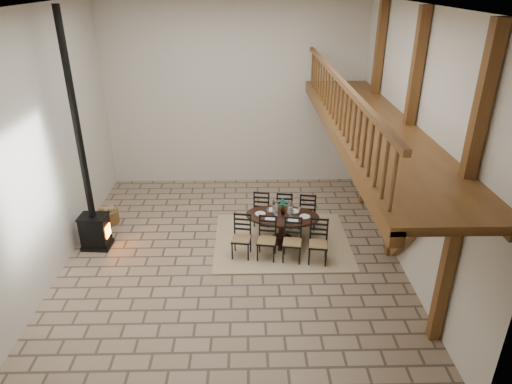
{
  "coord_description": "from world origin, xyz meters",
  "views": [
    {
      "loc": [
        0.31,
        -8.26,
        5.45
      ],
      "look_at": [
        0.5,
        0.4,
        1.32
      ],
      "focal_mm": 32.0,
      "sensor_mm": 36.0,
      "label": 1
    }
  ],
  "objects_px": {
    "dining_table": "(282,229)",
    "wood_stove": "(90,201)",
    "log_stack": "(103,227)",
    "log_basket": "(108,216)"
  },
  "relations": [
    {
      "from": "dining_table",
      "to": "log_stack",
      "type": "height_order",
      "value": "dining_table"
    },
    {
      "from": "log_basket",
      "to": "log_stack",
      "type": "relative_size",
      "value": 1.1
    },
    {
      "from": "dining_table",
      "to": "wood_stove",
      "type": "relative_size",
      "value": 0.41
    },
    {
      "from": "wood_stove",
      "to": "log_basket",
      "type": "bearing_deg",
      "value": 96.62
    },
    {
      "from": "wood_stove",
      "to": "log_stack",
      "type": "bearing_deg",
      "value": 94.82
    },
    {
      "from": "log_stack",
      "to": "wood_stove",
      "type": "bearing_deg",
      "value": -89.28
    },
    {
      "from": "dining_table",
      "to": "wood_stove",
      "type": "xyz_separation_m",
      "value": [
        -4.09,
        -0.06,
        0.79
      ]
    },
    {
      "from": "log_basket",
      "to": "wood_stove",
      "type": "bearing_deg",
      "value": -87.48
    },
    {
      "from": "wood_stove",
      "to": "log_basket",
      "type": "height_order",
      "value": "wood_stove"
    },
    {
      "from": "dining_table",
      "to": "wood_stove",
      "type": "bearing_deg",
      "value": -170.18
    }
  ]
}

